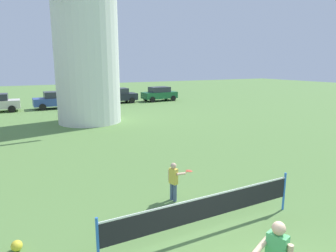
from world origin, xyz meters
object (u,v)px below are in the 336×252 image
Objects in this scene: windmill at (84,8)px; parked_car_blue at (59,100)px; parked_car_black at (116,95)px; parked_car_green at (159,94)px; player_far at (174,179)px; tennis_net at (207,208)px; stray_ball at (17,246)px.

windmill is 3.45× the size of parked_car_blue.
parked_car_black is 4.96m from parked_car_green.
parked_car_green is (9.82, 8.81, -6.92)m from windmill.
player_far is 23.62m from parked_car_black.
stray_ball is (-4.12, 1.39, -0.56)m from tennis_net.
parked_car_blue is at bearing -169.63° from parked_car_black.
windmill is 12.50m from parked_car_black.
windmill is 12.72× the size of player_far.
stray_ball is 27.51m from parked_car_green.
player_far reaches higher than stray_ball.
tennis_net is 22.00× the size of stray_ball.
parked_car_black is (4.87, 9.19, -6.92)m from windmill.
parked_car_black and parked_car_green have the same top height.
windmill is 15.47m from player_far.
stray_ball is 0.06× the size of parked_car_black.
parked_car_blue and parked_car_black have the same top height.
parked_car_green is at bearing 57.26° from stray_ball.
windmill reaches higher than parked_car_black.
player_far is 21.88m from parked_car_blue.
parked_car_black is at bearing 76.86° from tennis_net.
parked_car_black is at bearing 175.58° from parked_car_green.
parked_car_black is at bearing 10.37° from parked_car_blue.
windmill is 10.72m from parked_car_blue.
tennis_net is at bearing -89.90° from parked_car_blue.
tennis_net is at bearing -93.43° from windmill.
stray_ball is at bearing -172.41° from player_far.
player_far is at bearing -103.78° from parked_car_black.
parked_car_black is at bearing 76.22° from player_far.
windmill reaches higher than parked_car_blue.
parked_car_blue is at bearing 90.10° from tennis_net.
parked_car_blue is 5.95m from parked_car_black.
stray_ball is at bearing -122.74° from parked_car_green.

